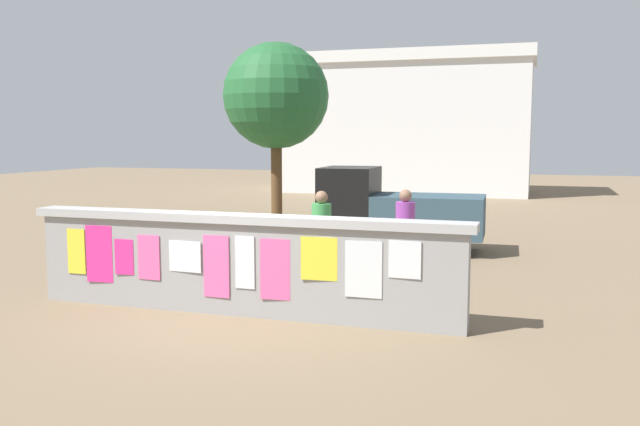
{
  "coord_description": "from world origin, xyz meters",
  "views": [
    {
      "loc": [
        4.0,
        -8.69,
        2.56
      ],
      "look_at": [
        0.64,
        1.76,
        1.3
      ],
      "focal_mm": 37.81,
      "sensor_mm": 36.0,
      "label": 1
    }
  ],
  "objects_px": {
    "person_bystander": "(405,225)",
    "tree_roadside": "(276,97)",
    "person_walking": "(321,227)",
    "bicycle_near": "(371,277)",
    "motorcycle": "(183,242)",
    "auto_rickshaw_truck": "(393,210)"
  },
  "relations": [
    {
      "from": "auto_rickshaw_truck",
      "to": "person_walking",
      "type": "height_order",
      "value": "auto_rickshaw_truck"
    },
    {
      "from": "person_walking",
      "to": "person_bystander",
      "type": "xyz_separation_m",
      "value": [
        1.32,
        0.73,
        0.0
      ]
    },
    {
      "from": "person_walking",
      "to": "person_bystander",
      "type": "relative_size",
      "value": 1.0
    },
    {
      "from": "auto_rickshaw_truck",
      "to": "bicycle_near",
      "type": "height_order",
      "value": "auto_rickshaw_truck"
    },
    {
      "from": "motorcycle",
      "to": "person_bystander",
      "type": "distance_m",
      "value": 4.47
    },
    {
      "from": "motorcycle",
      "to": "person_walking",
      "type": "relative_size",
      "value": 1.17
    },
    {
      "from": "auto_rickshaw_truck",
      "to": "person_bystander",
      "type": "bearing_deg",
      "value": -74.37
    },
    {
      "from": "person_walking",
      "to": "bicycle_near",
      "type": "bearing_deg",
      "value": -38.59
    },
    {
      "from": "auto_rickshaw_truck",
      "to": "bicycle_near",
      "type": "bearing_deg",
      "value": -82.31
    },
    {
      "from": "person_walking",
      "to": "tree_roadside",
      "type": "relative_size",
      "value": 0.31
    },
    {
      "from": "motorcycle",
      "to": "tree_roadside",
      "type": "distance_m",
      "value": 7.17
    },
    {
      "from": "bicycle_near",
      "to": "person_walking",
      "type": "bearing_deg",
      "value": 141.41
    },
    {
      "from": "motorcycle",
      "to": "bicycle_near",
      "type": "xyz_separation_m",
      "value": [
        4.21,
        -1.61,
        -0.1
      ]
    },
    {
      "from": "motorcycle",
      "to": "bicycle_near",
      "type": "bearing_deg",
      "value": -20.9
    },
    {
      "from": "motorcycle",
      "to": "tree_roadside",
      "type": "bearing_deg",
      "value": 94.62
    },
    {
      "from": "auto_rickshaw_truck",
      "to": "person_walking",
      "type": "xyz_separation_m",
      "value": [
        -0.46,
        -3.81,
        0.09
      ]
    },
    {
      "from": "motorcycle",
      "to": "bicycle_near",
      "type": "relative_size",
      "value": 1.15
    },
    {
      "from": "bicycle_near",
      "to": "person_walking",
      "type": "relative_size",
      "value": 1.02
    },
    {
      "from": "bicycle_near",
      "to": "motorcycle",
      "type": "bearing_deg",
      "value": 159.1
    },
    {
      "from": "tree_roadside",
      "to": "person_walking",
      "type": "bearing_deg",
      "value": -63.02
    },
    {
      "from": "bicycle_near",
      "to": "person_walking",
      "type": "xyz_separation_m",
      "value": [
        -1.09,
        0.87,
        0.62
      ]
    },
    {
      "from": "person_bystander",
      "to": "tree_roadside",
      "type": "relative_size",
      "value": 0.31
    }
  ]
}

